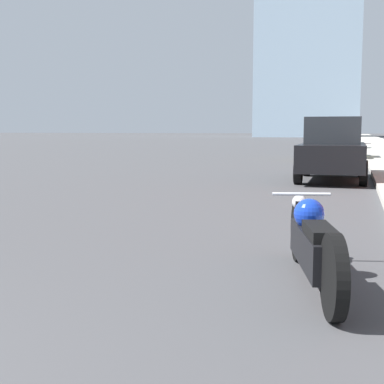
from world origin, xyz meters
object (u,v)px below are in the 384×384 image
at_px(parked_car_yellow, 339,142).
at_px(parked_car_red, 348,135).
at_px(parked_car_black, 333,150).
at_px(motorcycle, 313,243).
at_px(parked_car_green, 344,139).

xyz_separation_m(parked_car_yellow, parked_car_red, (0.16, 25.13, 0.05)).
bearing_deg(parked_car_black, parked_car_yellow, 90.68).
xyz_separation_m(motorcycle, parked_car_red, (-0.17, 46.71, 0.52)).
relative_size(parked_car_black, parked_car_yellow, 1.00).
relative_size(parked_car_black, parked_car_green, 0.97).
bearing_deg(parked_car_yellow, parked_car_red, 89.23).
relative_size(parked_car_yellow, parked_car_green, 0.97).
bearing_deg(motorcycle, parked_car_red, 76.76).
height_order(parked_car_black, parked_car_yellow, parked_car_black).
bearing_deg(motorcycle, parked_car_yellow, 77.43).
bearing_deg(parked_car_yellow, parked_car_black, -89.81).
bearing_deg(parked_car_green, parked_car_red, 94.02).
relative_size(parked_car_yellow, parked_car_red, 0.98).
xyz_separation_m(motorcycle, parked_car_green, (-0.34, 34.63, 0.41)).
bearing_deg(parked_car_red, parked_car_yellow, -89.64).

